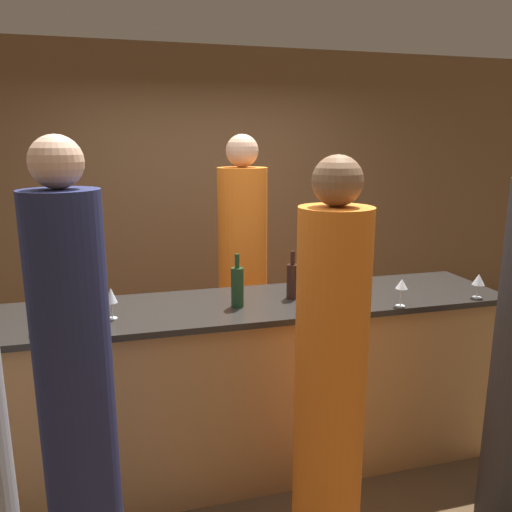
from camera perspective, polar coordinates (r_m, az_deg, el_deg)
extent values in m
plane|color=#4C3823|center=(3.40, -0.39, -22.64)|extent=(14.00, 14.00, 0.00)
cube|color=brown|center=(4.62, -6.17, 5.61)|extent=(8.00, 0.06, 2.80)
cube|color=#B27F4C|center=(3.13, -0.41, -14.91)|extent=(3.01, 0.61, 1.03)
cube|color=black|center=(2.92, -0.42, -5.60)|extent=(3.07, 0.67, 0.04)
cylinder|color=orange|center=(3.69, -1.50, -4.06)|extent=(0.36, 0.36, 1.81)
sphere|color=tan|center=(3.53, -1.60, 11.94)|extent=(0.23, 0.23, 0.23)
cylinder|color=#1E234C|center=(2.20, -19.62, -17.03)|extent=(0.29, 0.29, 1.81)
sphere|color=tan|center=(1.92, -21.87, 9.96)|extent=(0.19, 0.19, 0.19)
cylinder|color=orange|center=(2.40, 8.44, -15.09)|extent=(0.33, 0.33, 1.71)
sphere|color=brown|center=(2.13, 9.30, 8.48)|extent=(0.22, 0.22, 0.22)
cylinder|color=black|center=(2.97, -18.05, -3.64)|extent=(0.08, 0.08, 0.19)
cylinder|color=black|center=(2.94, -18.23, -1.14)|extent=(0.03, 0.03, 0.07)
cylinder|color=#19381E|center=(2.80, -2.15, -3.61)|extent=(0.07, 0.07, 0.23)
cylinder|color=#19381E|center=(2.76, -2.17, -0.57)|extent=(0.03, 0.03, 0.08)
cylinder|color=black|center=(2.97, 4.17, -2.91)|extent=(0.07, 0.07, 0.20)
cylinder|color=black|center=(2.93, 4.21, -0.22)|extent=(0.03, 0.03, 0.08)
cylinder|color=silver|center=(2.75, -16.08, -6.87)|extent=(0.05, 0.05, 0.00)
cylinder|color=silver|center=(2.74, -16.14, -5.98)|extent=(0.01, 0.01, 0.08)
cone|color=silver|center=(2.71, -16.24, -4.34)|extent=(0.06, 0.06, 0.08)
cylinder|color=silver|center=(2.86, -23.32, -6.68)|extent=(0.05, 0.05, 0.00)
cylinder|color=silver|center=(2.85, -23.39, -5.85)|extent=(0.01, 0.01, 0.08)
cone|color=silver|center=(2.82, -23.53, -4.37)|extent=(0.08, 0.08, 0.07)
cylinder|color=silver|center=(2.67, -23.39, -8.07)|extent=(0.05, 0.05, 0.00)
cylinder|color=silver|center=(2.65, -23.47, -7.20)|extent=(0.01, 0.01, 0.08)
cone|color=silver|center=(2.63, -23.61, -5.71)|extent=(0.06, 0.06, 0.06)
cylinder|color=silver|center=(3.27, 23.92, -4.34)|extent=(0.05, 0.05, 0.00)
cylinder|color=silver|center=(3.26, 23.98, -3.66)|extent=(0.01, 0.01, 0.08)
cone|color=silver|center=(3.24, 24.09, -2.45)|extent=(0.07, 0.07, 0.07)
cylinder|color=silver|center=(2.96, 16.16, -5.49)|extent=(0.05, 0.05, 0.00)
cylinder|color=silver|center=(2.94, 16.22, -4.53)|extent=(0.01, 0.01, 0.10)
cone|color=silver|center=(2.92, 16.32, -3.07)|extent=(0.07, 0.07, 0.06)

